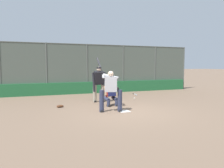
# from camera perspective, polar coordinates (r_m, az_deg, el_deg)

# --- Properties ---
(ground_plane) EXTENTS (160.00, 160.00, 0.00)m
(ground_plane) POSITION_cam_1_polar(r_m,az_deg,el_deg) (9.02, 3.19, -7.15)
(ground_plane) COLOR #7A604C
(home_plate_marker) EXTENTS (0.43, 0.43, 0.01)m
(home_plate_marker) POSITION_cam_1_polar(r_m,az_deg,el_deg) (9.02, 3.19, -7.11)
(home_plate_marker) COLOR white
(home_plate_marker) RESTS_ON ground_plane
(backstop_fence) EXTENTS (15.75, 0.08, 3.29)m
(backstop_fence) POSITION_cam_1_polar(r_m,az_deg,el_deg) (14.68, -6.48, 4.31)
(backstop_fence) COLOR #515651
(backstop_fence) RESTS_ON ground_plane
(padding_wall) EXTENTS (15.36, 0.18, 0.77)m
(padding_wall) POSITION_cam_1_polar(r_m,az_deg,el_deg) (14.66, -6.34, -0.97)
(padding_wall) COLOR #236638
(padding_wall) RESTS_ON ground_plane
(bleachers_beyond) EXTENTS (10.97, 2.50, 1.48)m
(bleachers_beyond) POSITION_cam_1_polar(r_m,az_deg,el_deg) (16.84, -17.23, -0.05)
(bleachers_beyond) COLOR slate
(bleachers_beyond) RESTS_ON ground_plane
(batter_at_plate) EXTENTS (0.90, 0.83, 2.20)m
(batter_at_plate) POSITION_cam_1_polar(r_m,az_deg,el_deg) (8.81, -0.39, -1.48)
(batter_at_plate) COLOR #2D334C
(batter_at_plate) RESTS_ON ground_plane
(catcher_behind_plate) EXTENTS (0.62, 0.73, 1.17)m
(catcher_behind_plate) POSITION_cam_1_polar(r_m,az_deg,el_deg) (10.14, -0.22, -2.32)
(catcher_behind_plate) COLOR #2D334C
(catcher_behind_plate) RESTS_ON ground_plane
(umpire_home) EXTENTS (0.73, 0.47, 1.80)m
(umpire_home) POSITION_cam_1_polar(r_m,az_deg,el_deg) (11.14, -3.44, 0.22)
(umpire_home) COLOR gray
(umpire_home) RESTS_ON ground_plane
(spare_bat_near_backstop) EXTENTS (0.21, 0.89, 0.07)m
(spare_bat_near_backstop) POSITION_cam_1_polar(r_m,az_deg,el_deg) (13.93, 6.12, -2.73)
(spare_bat_near_backstop) COLOR black
(spare_bat_near_backstop) RESTS_ON ground_plane
(fielding_glove_on_dirt) EXTENTS (0.31, 0.23, 0.11)m
(fielding_glove_on_dirt) POSITION_cam_1_polar(r_m,az_deg,el_deg) (10.10, -13.45, -5.65)
(fielding_glove_on_dirt) COLOR #56331E
(fielding_glove_on_dirt) RESTS_ON ground_plane
(baseball_loose) EXTENTS (0.07, 0.07, 0.07)m
(baseball_loose) POSITION_cam_1_polar(r_m,az_deg,el_deg) (12.28, 5.88, -3.75)
(baseball_loose) COLOR white
(baseball_loose) RESTS_ON ground_plane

